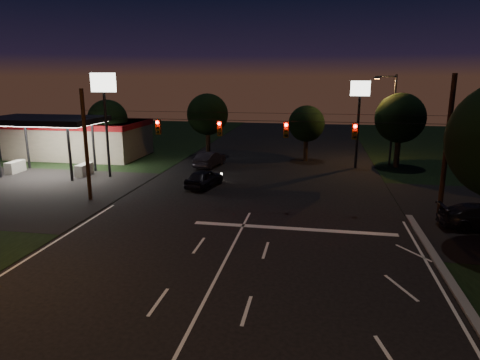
# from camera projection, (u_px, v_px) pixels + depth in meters

# --- Properties ---
(ground) EXTENTS (140.00, 140.00, 0.00)m
(ground) POSITION_uv_depth(u_px,v_px,m) (186.00, 335.00, 14.93)
(ground) COLOR black
(ground) RESTS_ON ground
(cross_street_left) EXTENTS (20.00, 16.00, 0.02)m
(cross_street_left) POSITION_uv_depth(u_px,v_px,m) (4.00, 191.00, 33.72)
(cross_street_left) COLOR black
(cross_street_left) RESTS_ON ground
(stop_bar) EXTENTS (12.00, 0.50, 0.01)m
(stop_bar) POSITION_uv_depth(u_px,v_px,m) (293.00, 229.00, 25.40)
(stop_bar) COLOR silver
(stop_bar) RESTS_ON ground
(utility_pole_right) EXTENTS (0.30, 0.30, 9.00)m
(utility_pole_right) POSITION_uv_depth(u_px,v_px,m) (438.00, 219.00, 27.17)
(utility_pole_right) COLOR black
(utility_pole_right) RESTS_ON ground
(utility_pole_left) EXTENTS (0.28, 0.28, 8.00)m
(utility_pole_left) POSITION_uv_depth(u_px,v_px,m) (91.00, 200.00, 31.37)
(utility_pole_left) COLOR black
(utility_pole_left) RESTS_ON ground
(signal_span) EXTENTS (24.00, 0.40, 1.56)m
(signal_span) POSITION_uv_depth(u_px,v_px,m) (252.00, 128.00, 27.93)
(signal_span) COLOR black
(signal_span) RESTS_ON ground
(gas_station) EXTENTS (14.20, 16.10, 5.25)m
(gas_station) POSITION_uv_depth(u_px,v_px,m) (78.00, 136.00, 47.24)
(gas_station) COLOR gray
(gas_station) RESTS_ON ground
(pole_sign_left_near) EXTENTS (2.20, 0.30, 9.10)m
(pole_sign_left_near) POSITION_uv_depth(u_px,v_px,m) (104.00, 98.00, 36.76)
(pole_sign_left_near) COLOR black
(pole_sign_left_near) RESTS_ON ground
(pole_sign_right) EXTENTS (1.80, 0.30, 8.40)m
(pole_sign_right) POSITION_uv_depth(u_px,v_px,m) (359.00, 104.00, 40.73)
(pole_sign_right) COLOR black
(pole_sign_right) RESTS_ON ground
(street_light_right_far) EXTENTS (2.20, 0.35, 9.00)m
(street_light_right_far) POSITION_uv_depth(u_px,v_px,m) (391.00, 113.00, 42.31)
(street_light_right_far) COLOR black
(street_light_right_far) RESTS_ON ground
(tree_far_a) EXTENTS (4.20, 4.20, 6.42)m
(tree_far_a) POSITION_uv_depth(u_px,v_px,m) (108.00, 120.00, 45.85)
(tree_far_a) COLOR black
(tree_far_a) RESTS_ON ground
(tree_far_b) EXTENTS (4.60, 4.60, 6.98)m
(tree_far_b) POSITION_uv_depth(u_px,v_px,m) (208.00, 115.00, 47.86)
(tree_far_b) COLOR black
(tree_far_b) RESTS_ON ground
(tree_far_c) EXTENTS (3.80, 3.80, 5.86)m
(tree_far_c) POSITION_uv_depth(u_px,v_px,m) (307.00, 124.00, 45.12)
(tree_far_c) COLOR black
(tree_far_c) RESTS_ON ground
(tree_far_d) EXTENTS (4.80, 4.80, 7.30)m
(tree_far_d) POSITION_uv_depth(u_px,v_px,m) (400.00, 119.00, 41.45)
(tree_far_d) COLOR black
(tree_far_d) RESTS_ON ground
(car_oncoming_a) EXTENTS (2.64, 4.61, 1.48)m
(car_oncoming_a) POSITION_uv_depth(u_px,v_px,m) (204.00, 178.00, 34.82)
(car_oncoming_a) COLOR black
(car_oncoming_a) RESTS_ON ground
(car_oncoming_b) EXTENTS (2.37, 4.84, 1.53)m
(car_oncoming_b) POSITION_uv_depth(u_px,v_px,m) (210.00, 159.00, 42.70)
(car_oncoming_b) COLOR black
(car_oncoming_b) RESTS_ON ground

